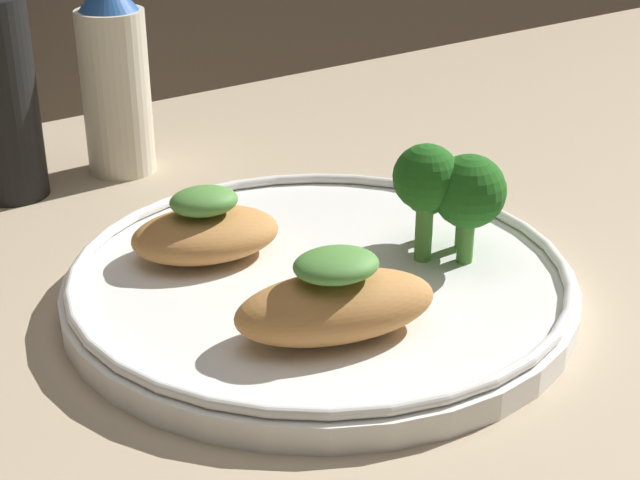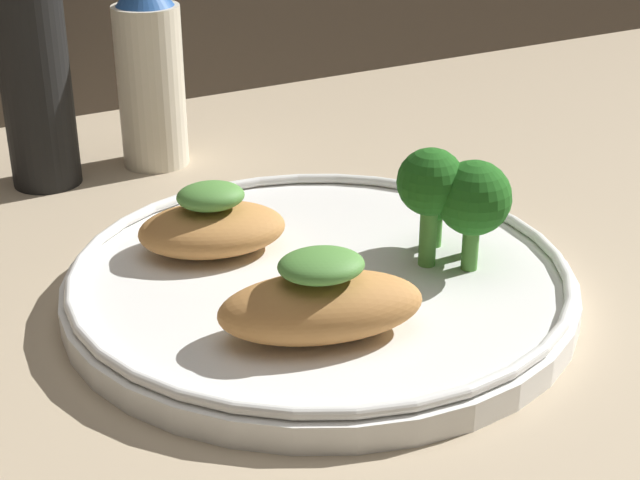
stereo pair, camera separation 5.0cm
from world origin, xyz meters
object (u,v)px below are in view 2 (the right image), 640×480
object	(u,v)px
plate	(320,281)
broccoli_bunch	(455,195)
pepper_grinder	(35,80)
sauce_bottle	(150,74)

from	to	relation	value
plate	broccoli_bunch	world-z (taller)	broccoli_bunch
plate	pepper_grinder	bearing A→B (deg)	109.70
plate	broccoli_bunch	size ratio (longest dim) A/B	4.10
sauce_bottle	plate	bearing A→B (deg)	-88.74
plate	pepper_grinder	world-z (taller)	pepper_grinder
sauce_bottle	broccoli_bunch	bearing A→B (deg)	-73.78
broccoli_bunch	plate	bearing A→B (deg)	162.56
sauce_bottle	pepper_grinder	distance (cm)	7.81
broccoli_bunch	sauce_bottle	distance (cm)	26.39
plate	sauce_bottle	size ratio (longest dim) A/B	1.96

